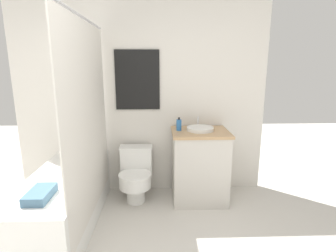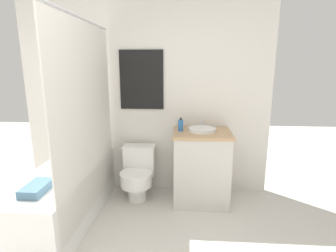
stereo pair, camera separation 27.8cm
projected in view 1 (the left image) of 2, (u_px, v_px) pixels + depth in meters
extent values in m
cube|color=silver|center=(141.00, 92.00, 3.17)|extent=(3.02, 0.05, 2.50)
cube|color=black|center=(137.00, 80.00, 3.10)|extent=(0.52, 0.02, 0.70)
cube|color=beige|center=(137.00, 80.00, 3.09)|extent=(0.49, 0.01, 0.67)
cube|color=white|center=(65.00, 200.00, 2.57)|extent=(0.58, 1.56, 0.55)
cube|color=silver|center=(88.00, 121.00, 2.41)|extent=(0.01, 1.44, 1.77)
cylinder|color=#B7B7BC|center=(81.00, 16.00, 2.21)|extent=(0.02, 1.44, 0.02)
cube|color=slate|center=(40.00, 194.00, 2.05)|extent=(0.17, 0.29, 0.07)
cylinder|color=white|center=(136.00, 193.00, 3.07)|extent=(0.21, 0.21, 0.21)
cylinder|color=white|center=(135.00, 181.00, 2.99)|extent=(0.36, 0.36, 0.14)
cylinder|color=white|center=(135.00, 175.00, 2.97)|extent=(0.37, 0.37, 0.02)
cube|color=white|center=(136.00, 162.00, 3.19)|extent=(0.37, 0.18, 0.35)
cube|color=white|center=(136.00, 147.00, 3.15)|extent=(0.39, 0.19, 0.02)
cube|color=beige|center=(199.00, 167.00, 3.07)|extent=(0.62, 0.52, 0.81)
cube|color=tan|center=(200.00, 132.00, 2.98)|extent=(0.65, 0.55, 0.03)
cylinder|color=white|center=(200.00, 129.00, 2.99)|extent=(0.31, 0.31, 0.04)
cylinder|color=silver|center=(198.00, 122.00, 3.16)|extent=(0.02, 0.02, 0.13)
cylinder|color=#2D6BB2|center=(179.00, 125.00, 2.98)|extent=(0.06, 0.06, 0.13)
cylinder|color=black|center=(179.00, 119.00, 2.97)|extent=(0.02, 0.02, 0.02)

